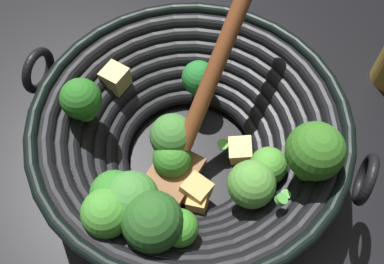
% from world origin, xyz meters
% --- Properties ---
extents(ground_plane, '(4.00, 4.00, 0.00)m').
position_xyz_m(ground_plane, '(0.00, 0.00, 0.00)').
color(ground_plane, black).
extents(wok, '(0.34, 0.34, 0.22)m').
position_xyz_m(wok, '(0.00, -0.00, 0.07)').
color(wok, black).
rests_on(wok, ground).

